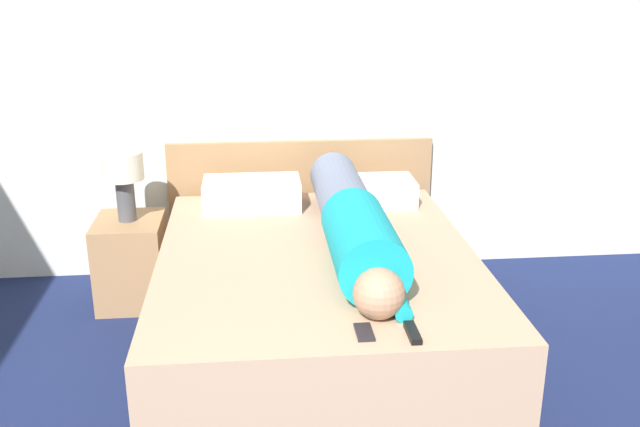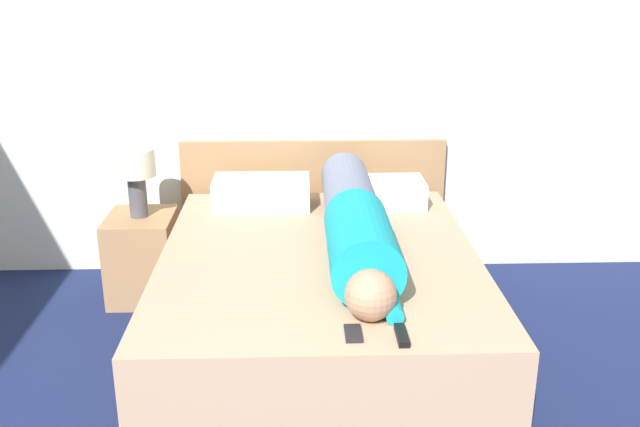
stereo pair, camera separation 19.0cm
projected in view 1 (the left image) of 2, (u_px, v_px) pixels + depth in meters
The scene contains 10 objects.
wall_back at pixel (275, 65), 4.24m from camera, with size 6.14×0.06×2.60m.
bed at pixel (317, 305), 3.50m from camera, with size 1.51×1.91×0.56m.
headboard at pixel (301, 207), 4.47m from camera, with size 1.63×0.04×0.85m.
nightstand at pixel (132, 261), 4.09m from camera, with size 0.38×0.44×0.50m.
table_lamp at pixel (123, 174), 3.92m from camera, with size 0.23×0.23×0.39m.
person_lying at pixel (353, 222), 3.41m from camera, with size 0.30×1.67×0.30m.
pillow_near_headboard at pixel (252, 194), 4.03m from camera, with size 0.54×0.30×0.17m.
pillow_second at pixel (369, 192), 4.09m from camera, with size 0.52×0.30×0.15m.
tv_remote at pixel (413, 333), 2.64m from camera, with size 0.04×0.15×0.02m.
cell_phone at pixel (364, 332), 2.66m from camera, with size 0.06×0.13×0.01m.
Camera 1 is at (-0.15, -0.78, 1.85)m, focal length 40.00 mm.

